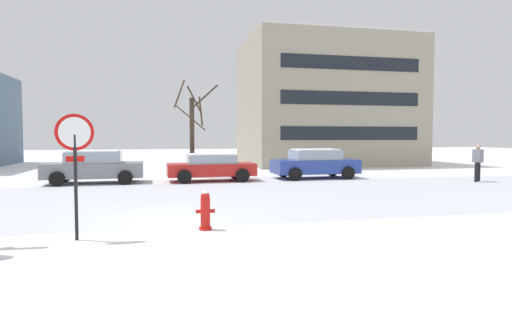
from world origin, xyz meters
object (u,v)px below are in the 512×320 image
at_px(fire_hydrant, 205,210).
at_px(parked_car_gray, 94,167).
at_px(stop_sign, 75,152).
at_px(pedestrian_crossing, 478,160).
at_px(parked_car_blue, 315,163).
at_px(parked_car_red, 211,167).

xyz_separation_m(fire_hydrant, parked_car_gray, (-3.85, 10.97, 0.31)).
bearing_deg(stop_sign, pedestrian_crossing, 25.98).
bearing_deg(stop_sign, fire_hydrant, 8.15).
bearing_deg(parked_car_gray, fire_hydrant, -70.68).
xyz_separation_m(parked_car_blue, pedestrian_crossing, (6.90, -3.27, 0.26)).
height_order(parked_car_blue, pedestrian_crossing, pedestrian_crossing).
bearing_deg(stop_sign, parked_car_blue, 49.84).
bearing_deg(parked_car_red, parked_car_gray, 176.98).
xyz_separation_m(stop_sign, parked_car_red, (4.19, 11.08, -1.15)).
height_order(stop_sign, parked_car_blue, stop_sign).
distance_m(stop_sign, parked_car_red, 11.90).
relative_size(parked_car_gray, parked_car_red, 1.05).
relative_size(parked_car_blue, pedestrian_crossing, 2.45).
bearing_deg(parked_car_red, parked_car_blue, 1.95).
distance_m(stop_sign, fire_hydrant, 3.07).
bearing_deg(fire_hydrant, parked_car_blue, 58.03).
bearing_deg(pedestrian_crossing, parked_car_blue, 154.62).
distance_m(parked_car_gray, pedestrian_crossing, 17.86).
distance_m(parked_car_blue, pedestrian_crossing, 7.64).
xyz_separation_m(fire_hydrant, parked_car_red, (1.47, 10.69, 0.23)).
height_order(stop_sign, parked_car_gray, stop_sign).
xyz_separation_m(parked_car_red, parked_car_blue, (5.32, 0.18, 0.08)).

